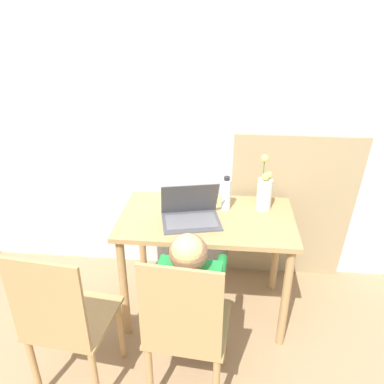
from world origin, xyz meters
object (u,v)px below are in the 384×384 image
chair_occupied (186,329)px  water_bottle (226,194)px  chair_spare (66,322)px  person_seated (191,289)px  flower_vase (264,191)px  laptop (191,212)px

chair_occupied → water_bottle: bearing=-97.5°
chair_spare → person_seated: person_seated is taller
chair_spare → flower_vase: bearing=-134.9°
water_bottle → laptop: bearing=-141.7°
water_bottle → person_seated: bearing=-103.9°
chair_spare → laptop: laptop is taller
person_seated → water_bottle: 0.71m
chair_occupied → person_seated: (0.01, 0.13, 0.15)m
chair_occupied → flower_vase: 0.98m
laptop → flower_vase: bearing=9.7°
chair_spare → flower_vase: flower_vase is taller
chair_spare → laptop: (0.57, 0.63, 0.32)m
laptop → flower_vase: size_ratio=1.08×
laptop → flower_vase: 0.49m
person_seated → laptop: (-0.05, 0.48, 0.17)m
chair_occupied → person_seated: bearing=-90.0°
chair_spare → water_bottle: size_ratio=4.16×
chair_occupied → chair_spare: bearing=6.4°
person_seated → laptop: 0.52m
laptop → water_bottle: bearing=25.2°
flower_vase → water_bottle: bearing=-174.6°
chair_spare → chair_occupied: bearing=-172.3°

